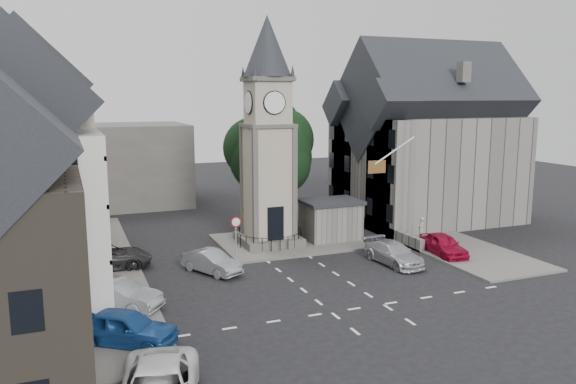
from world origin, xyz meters
name	(u,v)px	position (x,y,z in m)	size (l,w,h in m)	color
ground	(313,277)	(0.00, 0.00, 0.00)	(120.00, 120.00, 0.00)	black
pavement_west	(89,271)	(-12.50, 6.00, 0.07)	(6.00, 30.00, 0.14)	#595651
pavement_east	(408,229)	(12.00, 8.00, 0.07)	(6.00, 26.00, 0.14)	#595651
central_island	(287,242)	(1.50, 8.00, 0.08)	(10.00, 8.00, 0.16)	#595651
road_markings	(358,308)	(0.00, -5.50, 0.01)	(20.00, 8.00, 0.01)	silver
clock_tower	(268,134)	(0.00, 7.99, 8.12)	(4.86, 4.86, 16.25)	#4C4944
stone_shelter	(331,220)	(4.80, 7.50, 1.55)	(4.30, 3.30, 3.08)	#5E5B56
town_tree	(270,143)	(2.00, 13.00, 6.97)	(7.20, 7.20, 10.80)	black
warning_sign_post	(236,229)	(-3.20, 5.43, 2.03)	(0.70, 0.19, 2.85)	black
terrace_pink	(35,153)	(-15.50, 16.00, 6.58)	(8.10, 7.60, 12.80)	tan
terrace_cream	(30,165)	(-15.50, 8.00, 6.58)	(8.10, 7.60, 12.80)	beige
terrace_tudor	(22,192)	(-15.50, 0.00, 6.19)	(8.10, 7.60, 12.00)	silver
backdrop_west	(82,167)	(-12.00, 28.00, 4.00)	(20.00, 10.00, 8.00)	#4C4944
east_building	(426,149)	(15.59, 11.00, 6.26)	(14.40, 11.40, 12.60)	#5E5B56
east_boundary_wall	(365,223)	(9.20, 10.00, 0.45)	(0.40, 16.00, 0.90)	#5E5B56
flagpole	(395,150)	(8.00, 4.00, 7.00)	(3.68, 0.10, 2.74)	white
car_west_blue	(125,327)	(-11.50, -5.47, 0.79)	(1.87, 4.65, 1.58)	navy
car_west_silver	(117,295)	(-11.43, -1.07, 0.77)	(1.62, 4.65, 1.53)	#94979B
car_west_grey	(106,257)	(-11.50, 6.14, 0.79)	(2.61, 5.66, 1.57)	#2A2A2C
car_island_silver	(212,262)	(-5.50, 3.02, 0.69)	(1.47, 4.21, 1.39)	#909598
car_island_east	(394,253)	(5.92, 0.50, 0.70)	(1.96, 4.82, 1.40)	#B4B6BD
car_east_red	(443,245)	(10.14, 0.94, 0.74)	(1.76, 4.37, 1.49)	#A00829
pedestrian	(421,229)	(10.97, 4.72, 0.91)	(0.66, 0.43, 1.82)	#A49B87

